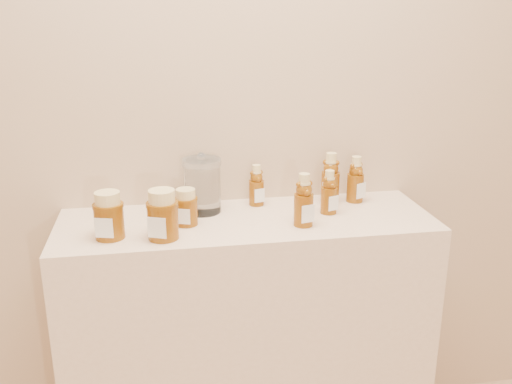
{
  "coord_description": "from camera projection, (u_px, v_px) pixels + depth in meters",
  "views": [
    {
      "loc": [
        -0.26,
        -0.13,
        1.55
      ],
      "look_at": [
        0.02,
        1.52,
        1.0
      ],
      "focal_mm": 40.0,
      "sensor_mm": 36.0,
      "label": 1
    }
  ],
  "objects": [
    {
      "name": "bear_bottle_back_right",
      "position": [
        356.0,
        176.0,
        1.96
      ],
      "size": [
        0.08,
        0.08,
        0.18
      ],
      "primitive_type": null,
      "rotation": [
        0.0,
        0.0,
        0.43
      ],
      "color": "#643207",
      "rests_on": "display_table"
    },
    {
      "name": "honey_jar_front",
      "position": [
        163.0,
        214.0,
        1.65
      ],
      "size": [
        0.12,
        0.12,
        0.15
      ],
      "primitive_type": null,
      "rotation": [
        0.0,
        0.0,
        -0.41
      ],
      "color": "#643207",
      "rests_on": "display_table"
    },
    {
      "name": "honey_jar_left",
      "position": [
        109.0,
        215.0,
        1.65
      ],
      "size": [
        0.11,
        0.11,
        0.14
      ],
      "primitive_type": null,
      "rotation": [
        0.0,
        0.0,
        -0.28
      ],
      "color": "#643207",
      "rests_on": "display_table"
    },
    {
      "name": "display_table",
      "position": [
        248.0,
        341.0,
        1.96
      ],
      "size": [
        1.2,
        0.4,
        0.9
      ],
      "primitive_type": "cube",
      "color": "beige",
      "rests_on": "ground"
    },
    {
      "name": "bear_bottle_back_left",
      "position": [
        256.0,
        182.0,
        1.93
      ],
      "size": [
        0.07,
        0.07,
        0.16
      ],
      "primitive_type": null,
      "rotation": [
        0.0,
        0.0,
        0.24
      ],
      "color": "#643207",
      "rests_on": "display_table"
    },
    {
      "name": "glass_canister",
      "position": [
        202.0,
        183.0,
        1.86
      ],
      "size": [
        0.17,
        0.17,
        0.2
      ],
      "primitive_type": null,
      "rotation": [
        0.0,
        0.0,
        -0.42
      ],
      "color": "white",
      "rests_on": "display_table"
    },
    {
      "name": "wall_back",
      "position": [
        237.0,
        70.0,
        1.87
      ],
      "size": [
        3.5,
        0.02,
        2.7
      ],
      "primitive_type": "cube",
      "color": "tan",
      "rests_on": "ground"
    },
    {
      "name": "bear_bottle_front_right",
      "position": [
        329.0,
        189.0,
        1.85
      ],
      "size": [
        0.07,
        0.07,
        0.16
      ],
      "primitive_type": null,
      "rotation": [
        0.0,
        0.0,
        0.33
      ],
      "color": "#643207",
      "rests_on": "display_table"
    },
    {
      "name": "bear_bottle_front_left",
      "position": [
        304.0,
        196.0,
        1.74
      ],
      "size": [
        0.08,
        0.08,
        0.19
      ],
      "primitive_type": null,
      "rotation": [
        0.0,
        0.0,
        0.22
      ],
      "color": "#643207",
      "rests_on": "display_table"
    },
    {
      "name": "bear_bottle_back_mid",
      "position": [
        331.0,
        175.0,
        1.95
      ],
      "size": [
        0.09,
        0.09,
        0.2
      ],
      "primitive_type": null,
      "rotation": [
        0.0,
        0.0,
        -0.43
      ],
      "color": "#643207",
      "rests_on": "display_table"
    },
    {
      "name": "honey_jar_back",
      "position": [
        186.0,
        207.0,
        1.76
      ],
      "size": [
        0.09,
        0.09,
        0.12
      ],
      "primitive_type": null,
      "rotation": [
        0.0,
        0.0,
        -0.33
      ],
      "color": "#643207",
      "rests_on": "display_table"
    }
  ]
}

